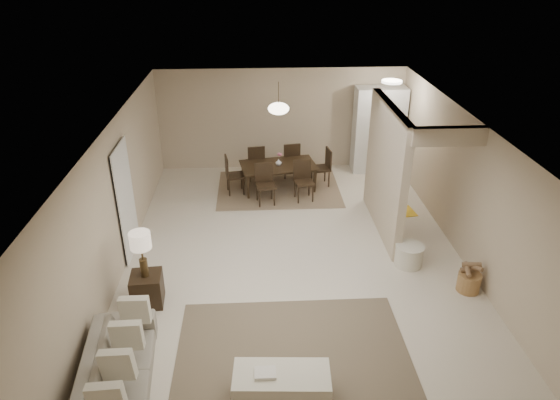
{
  "coord_description": "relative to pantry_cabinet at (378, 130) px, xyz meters",
  "views": [
    {
      "loc": [
        -0.67,
        -7.34,
        4.99
      ],
      "look_at": [
        -0.25,
        0.48,
        1.05
      ],
      "focal_mm": 32.0,
      "sensor_mm": 36.0,
      "label": 1
    }
  ],
  "objects": [
    {
      "name": "floor",
      "position": [
        -2.35,
        -4.15,
        -1.05
      ],
      "size": [
        9.0,
        9.0,
        0.0
      ],
      "primitive_type": "plane",
      "color": "beige",
      "rests_on": "ground"
    },
    {
      "name": "ceiling",
      "position": [
        -2.35,
        -4.15,
        1.45
      ],
      "size": [
        9.0,
        9.0,
        0.0
      ],
      "primitive_type": "plane",
      "rotation": [
        3.14,
        0.0,
        0.0
      ],
      "color": "white",
      "rests_on": "back_wall"
    },
    {
      "name": "back_wall",
      "position": [
        -2.35,
        0.35,
        0.2
      ],
      "size": [
        6.0,
        0.0,
        6.0
      ],
      "primitive_type": "plane",
      "rotation": [
        1.57,
        0.0,
        0.0
      ],
      "color": "#C0AC91",
      "rests_on": "floor"
    },
    {
      "name": "left_wall",
      "position": [
        -5.35,
        -4.15,
        0.2
      ],
      "size": [
        0.0,
        9.0,
        9.0
      ],
      "primitive_type": "plane",
      "rotation": [
        1.57,
        0.0,
        1.57
      ],
      "color": "#C0AC91",
      "rests_on": "floor"
    },
    {
      "name": "right_wall",
      "position": [
        0.65,
        -4.15,
        0.2
      ],
      "size": [
        0.0,
        9.0,
        9.0
      ],
      "primitive_type": "plane",
      "rotation": [
        1.57,
        0.0,
        -1.57
      ],
      "color": "#C0AC91",
      "rests_on": "floor"
    },
    {
      "name": "partition",
      "position": [
        -0.55,
        -2.9,
        0.2
      ],
      "size": [
        0.15,
        2.5,
        2.5
      ],
      "primitive_type": "cube",
      "color": "#C0AC91",
      "rests_on": "floor"
    },
    {
      "name": "doorway",
      "position": [
        -5.32,
        -3.55,
        -0.03
      ],
      "size": [
        0.04,
        0.9,
        2.04
      ],
      "primitive_type": "cube",
      "color": "black",
      "rests_on": "floor"
    },
    {
      "name": "pantry_cabinet",
      "position": [
        0.0,
        0.0,
        0.0
      ],
      "size": [
        1.2,
        0.55,
        2.1
      ],
      "primitive_type": "cube",
      "color": "silver",
      "rests_on": "floor"
    },
    {
      "name": "flush_light",
      "position": [
        -0.05,
        -0.95,
        1.41
      ],
      "size": [
        0.44,
        0.44,
        0.05
      ],
      "primitive_type": "cylinder",
      "color": "white",
      "rests_on": "ceiling"
    },
    {
      "name": "living_rug",
      "position": [
        -2.57,
        -6.77,
        -1.04
      ],
      "size": [
        3.2,
        3.2,
        0.01
      ],
      "primitive_type": "cube",
      "color": "brown",
      "rests_on": "floor"
    },
    {
      "name": "sofa",
      "position": [
        -4.8,
        -6.77,
        -0.76
      ],
      "size": [
        2.08,
        0.97,
        0.59
      ],
      "primitive_type": "imported",
      "rotation": [
        0.0,
        0.0,
        1.66
      ],
      "color": "gray",
      "rests_on": "floor"
    },
    {
      "name": "ottoman_bench",
      "position": [
        -2.77,
        -7.07,
        -0.71
      ],
      "size": [
        1.21,
        0.61,
        0.42
      ],
      "rotation": [
        0.0,
        0.0,
        -0.06
      ],
      "color": "beige",
      "rests_on": "living_rug"
    },
    {
      "name": "side_table",
      "position": [
        -4.75,
        -5.07,
        -0.79
      ],
      "size": [
        0.5,
        0.5,
        0.52
      ],
      "primitive_type": "cube",
      "rotation": [
        0.0,
        0.0,
        0.07
      ],
      "color": "black",
      "rests_on": "floor"
    },
    {
      "name": "table_lamp",
      "position": [
        -4.75,
        -5.07,
        0.03
      ],
      "size": [
        0.32,
        0.32,
        0.76
      ],
      "color": "#4B3920",
      "rests_on": "side_table"
    },
    {
      "name": "round_pouf",
      "position": [
        -0.37,
        -4.25,
        -0.86
      ],
      "size": [
        0.5,
        0.5,
        0.39
      ],
      "primitive_type": "cylinder",
      "color": "beige",
      "rests_on": "floor"
    },
    {
      "name": "wicker_basket",
      "position": [
        0.4,
        -5.03,
        -0.89
      ],
      "size": [
        0.44,
        0.44,
        0.32
      ],
      "primitive_type": "cylinder",
      "rotation": [
        0.0,
        0.0,
        -0.22
      ],
      "color": "olive",
      "rests_on": "floor"
    },
    {
      "name": "dining_rug",
      "position": [
        -2.49,
        -1.01,
        -1.04
      ],
      "size": [
        2.8,
        2.1,
        0.01
      ],
      "primitive_type": "cube",
      "color": "#776349",
      "rests_on": "floor"
    },
    {
      "name": "dining_table",
      "position": [
        -2.49,
        -1.01,
        -0.75
      ],
      "size": [
        1.82,
        1.2,
        0.6
      ],
      "primitive_type": "imported",
      "rotation": [
        0.0,
        0.0,
        0.16
      ],
      "color": "black",
      "rests_on": "dining_rug"
    },
    {
      "name": "dining_chairs",
      "position": [
        -2.49,
        -1.01,
        -0.6
      ],
      "size": [
        2.44,
        1.91,
        0.9
      ],
      "color": "black",
      "rests_on": "dining_rug"
    },
    {
      "name": "vase",
      "position": [
        -2.49,
        -1.01,
        -0.38
      ],
      "size": [
        0.15,
        0.15,
        0.15
      ],
      "primitive_type": "imported",
      "rotation": [
        0.0,
        0.0,
        0.07
      ],
      "color": "white",
      "rests_on": "dining_table"
    },
    {
      "name": "yellow_mat",
      "position": [
        -0.07,
        -2.31,
        -1.04
      ],
      "size": [
        0.88,
        0.61,
        0.01
      ],
      "primitive_type": "cube",
      "rotation": [
        0.0,
        0.0,
        0.14
      ],
      "color": "yellow",
      "rests_on": "floor"
    },
    {
      "name": "pendant_light",
      "position": [
        -2.49,
        -1.01,
        0.87
      ],
      "size": [
        0.46,
        0.46,
        0.71
      ],
      "color": "#4B3920",
      "rests_on": "ceiling"
    }
  ]
}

